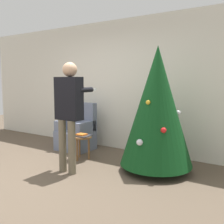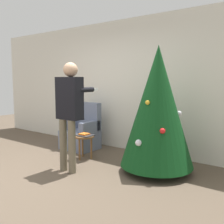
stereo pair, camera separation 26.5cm
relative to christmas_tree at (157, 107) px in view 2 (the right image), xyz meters
The scene contains 8 objects.
ground_plane 2.16m from the christmas_tree, 135.07° to the right, with size 14.00×14.00×0.00m, color brown.
wall_back 1.64m from the christmas_tree, 145.97° to the left, with size 8.00×0.06×2.70m.
christmas_tree is the anchor object (origin of this frame).
armchair 2.11m from the christmas_tree, behind, with size 0.69×0.60×0.98m.
person_standing 1.38m from the christmas_tree, 145.33° to the right, with size 0.45×0.57×1.74m.
side_stool 1.58m from the christmas_tree, behind, with size 0.37×0.37×0.44m.
laptop 1.54m from the christmas_tree, behind, with size 0.33×0.25×0.02m.
book 1.53m from the christmas_tree, behind, with size 0.17×0.16×0.02m.
Camera 2 is at (3.22, -2.33, 1.46)m, focal length 42.00 mm.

